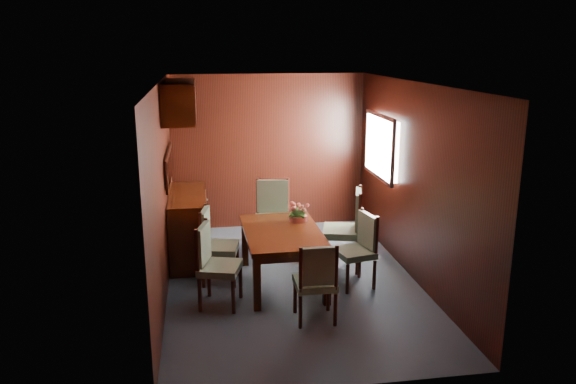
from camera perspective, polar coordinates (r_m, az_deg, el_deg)
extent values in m
plane|color=#3A4450|center=(7.00, 0.43, -9.02)|extent=(4.50, 4.50, 0.00)
cube|color=black|center=(6.54, -12.63, 0.02)|extent=(0.02, 4.50, 2.40)
cube|color=black|center=(7.01, 12.64, 1.01)|extent=(0.02, 4.50, 2.40)
cube|color=black|center=(8.78, -1.98, 4.10)|extent=(3.00, 0.02, 2.40)
cube|color=black|center=(4.50, 5.21, -6.40)|extent=(3.00, 0.02, 2.40)
cube|color=black|center=(6.42, 0.47, 10.99)|extent=(3.00, 4.50, 0.02)
cube|color=white|center=(7.96, 9.72, 4.61)|extent=(0.14, 1.10, 0.80)
cube|color=#B2B2B7|center=(7.94, 9.24, 4.60)|extent=(0.04, 1.20, 0.90)
cube|color=black|center=(7.49, -12.02, 2.54)|extent=(0.03, 1.36, 0.41)
cube|color=silver|center=(7.49, -11.88, 2.55)|extent=(0.01, 1.30, 0.35)
cube|color=black|center=(7.35, -11.03, 9.09)|extent=(0.40, 1.40, 0.50)
cube|color=black|center=(7.69, -10.05, -3.44)|extent=(0.48, 1.40, 0.90)
cube|color=black|center=(6.17, -3.19, -9.27)|extent=(0.08, 0.08, 0.62)
cube|color=black|center=(6.30, 3.99, -8.76)|extent=(0.08, 0.08, 0.62)
cube|color=black|center=(7.40, -4.41, -5.14)|extent=(0.08, 0.08, 0.62)
cube|color=black|center=(7.50, 1.57, -4.81)|extent=(0.08, 0.08, 0.62)
cube|color=black|center=(6.73, -0.57, -4.72)|extent=(0.81, 1.34, 0.09)
cube|color=black|center=(6.71, -0.57, -4.14)|extent=(0.92, 1.45, 0.05)
cylinder|color=black|center=(6.59, -8.04, -8.93)|extent=(0.04, 0.04, 0.38)
cylinder|color=black|center=(6.25, -8.95, -10.34)|extent=(0.04, 0.04, 0.38)
cylinder|color=black|center=(6.51, -4.85, -9.14)|extent=(0.04, 0.04, 0.38)
cylinder|color=black|center=(6.17, -5.58, -10.59)|extent=(0.04, 0.04, 0.38)
cube|color=#5D6E54|center=(6.28, -6.92, -7.67)|extent=(0.53, 0.55, 0.08)
cylinder|color=black|center=(6.41, -8.28, -4.81)|extent=(0.04, 0.04, 0.51)
cylinder|color=black|center=(6.06, -9.23, -6.03)|extent=(0.04, 0.04, 0.51)
cube|color=#5D6E54|center=(6.22, -8.58, -5.24)|extent=(0.17, 0.41, 0.43)
cylinder|color=black|center=(7.18, -8.08, -6.93)|extent=(0.04, 0.04, 0.38)
cylinder|color=black|center=(6.83, -8.61, -8.12)|extent=(0.04, 0.04, 0.38)
cylinder|color=black|center=(7.13, -5.15, -7.00)|extent=(0.04, 0.04, 0.38)
cylinder|color=black|center=(6.77, -5.53, -8.20)|extent=(0.04, 0.04, 0.38)
cube|color=#5D6E54|center=(6.88, -6.90, -5.65)|extent=(0.50, 0.51, 0.08)
cylinder|color=black|center=(7.01, -8.30, -3.15)|extent=(0.04, 0.04, 0.50)
cylinder|color=black|center=(6.65, -8.86, -4.16)|extent=(0.04, 0.04, 0.50)
cube|color=#5D6E54|center=(6.82, -8.42, -3.49)|extent=(0.13, 0.41, 0.42)
cylinder|color=black|center=(6.79, 8.76, -8.32)|extent=(0.04, 0.04, 0.36)
cylinder|color=black|center=(7.09, 7.27, -7.24)|extent=(0.04, 0.04, 0.36)
cylinder|color=black|center=(6.63, 6.06, -8.80)|extent=(0.04, 0.04, 0.36)
cylinder|color=black|center=(6.94, 4.66, -7.67)|extent=(0.04, 0.04, 0.36)
cube|color=#5D6E54|center=(6.77, 6.75, -6.14)|extent=(0.49, 0.50, 0.07)
cylinder|color=black|center=(6.62, 8.99, -4.48)|extent=(0.04, 0.04, 0.48)
cylinder|color=black|center=(6.93, 7.47, -3.55)|extent=(0.04, 0.04, 0.48)
cube|color=#5D6E54|center=(6.76, 8.08, -3.87)|extent=(0.13, 0.39, 0.41)
cylinder|color=black|center=(7.17, 7.07, -6.72)|extent=(0.05, 0.05, 0.42)
cylinder|color=black|center=(7.57, 7.08, -5.52)|extent=(0.05, 0.05, 0.42)
cylinder|color=black|center=(7.17, 3.74, -6.61)|extent=(0.05, 0.05, 0.42)
cylinder|color=black|center=(7.58, 3.94, -5.42)|extent=(0.05, 0.05, 0.42)
cube|color=#5D6E54|center=(7.28, 5.51, -4.01)|extent=(0.60, 0.61, 0.09)
cylinder|color=black|center=(6.98, 7.30, -2.43)|extent=(0.05, 0.05, 0.57)
cylinder|color=black|center=(7.40, 7.30, -1.44)|extent=(0.05, 0.05, 0.57)
cube|color=#5D6E54|center=(7.18, 7.13, -1.75)|extent=(0.19, 0.46, 0.48)
cylinder|color=black|center=(5.85, 1.27, -12.11)|extent=(0.04, 0.04, 0.36)
cylinder|color=black|center=(5.92, 4.82, -11.84)|extent=(0.04, 0.04, 0.36)
cylinder|color=black|center=(6.16, 0.73, -10.67)|extent=(0.04, 0.04, 0.36)
cylinder|color=black|center=(6.22, 4.10, -10.44)|extent=(0.04, 0.04, 0.36)
cube|color=#5D6E54|center=(5.93, 2.76, -9.24)|extent=(0.43, 0.41, 0.07)
cylinder|color=black|center=(5.65, 1.31, -7.90)|extent=(0.04, 0.04, 0.47)
cylinder|color=black|center=(5.71, 4.95, -7.67)|extent=(0.04, 0.04, 0.47)
cube|color=#5D6E54|center=(5.69, 3.10, -7.55)|extent=(0.38, 0.06, 0.40)
cylinder|color=black|center=(8.02, -0.03, -4.28)|extent=(0.05, 0.05, 0.41)
cylinder|color=black|center=(8.03, -3.05, -4.28)|extent=(0.05, 0.05, 0.41)
cylinder|color=black|center=(7.64, -0.04, -5.26)|extent=(0.05, 0.05, 0.41)
cylinder|color=black|center=(7.66, -3.21, -5.25)|extent=(0.05, 0.05, 0.41)
cube|color=#5D6E54|center=(7.75, -1.60, -2.89)|extent=(0.55, 0.54, 0.08)
cylinder|color=black|center=(7.87, -0.03, -0.52)|extent=(0.05, 0.05, 0.55)
cylinder|color=black|center=(7.88, -3.10, -0.52)|extent=(0.05, 0.05, 0.55)
cube|color=#5D6E54|center=(7.85, -1.57, -0.41)|extent=(0.45, 0.13, 0.46)
cylinder|color=#B04335|center=(7.05, 1.05, -2.68)|extent=(0.23, 0.23, 0.07)
sphere|color=#274F1A|center=(7.03, 1.05, -2.27)|extent=(0.18, 0.18, 0.18)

